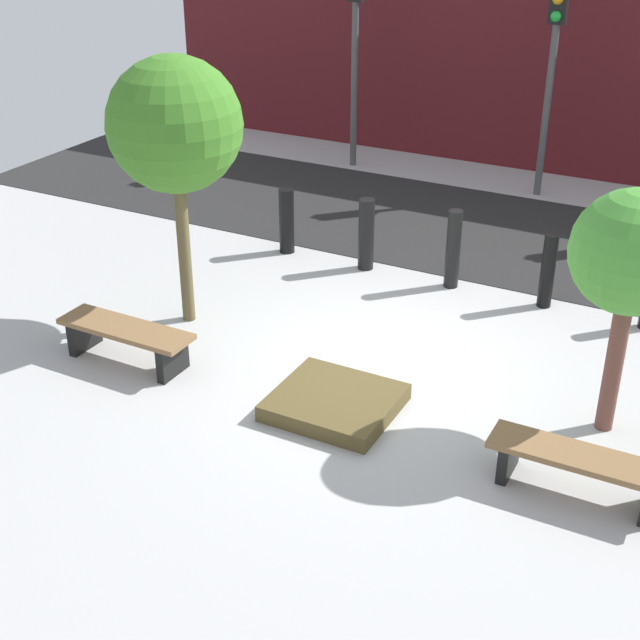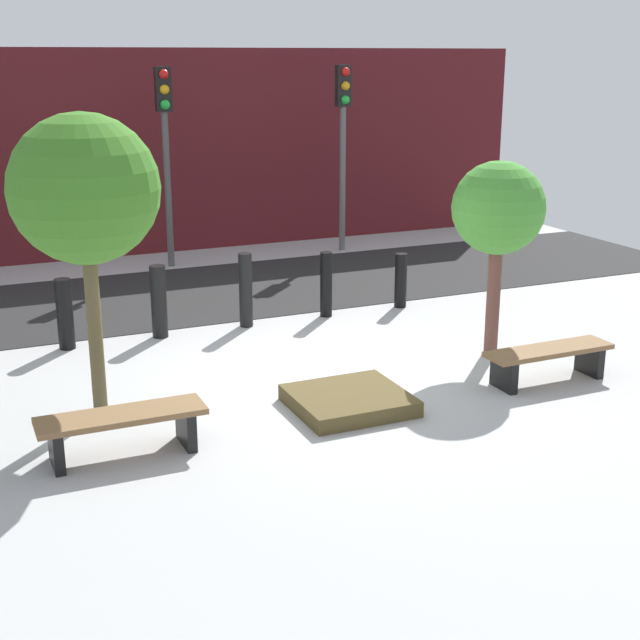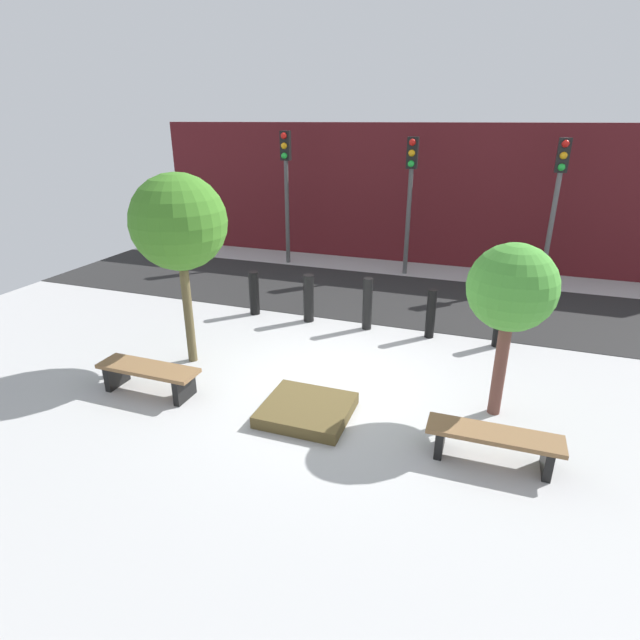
{
  "view_description": "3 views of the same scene",
  "coord_description": "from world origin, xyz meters",
  "px_view_note": "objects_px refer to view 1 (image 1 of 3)",
  "views": [
    {
      "loc": [
        3.54,
        -7.99,
        5.14
      ],
      "look_at": [
        -0.27,
        -0.8,
        0.91
      ],
      "focal_mm": 50.0,
      "sensor_mm": 36.0,
      "label": 1
    },
    {
      "loc": [
        -4.04,
        -9.31,
        3.78
      ],
      "look_at": [
        -0.3,
        -0.87,
        1.03
      ],
      "focal_mm": 50.0,
      "sensor_mm": 36.0,
      "label": 2
    },
    {
      "loc": [
        2.26,
        -6.78,
        4.0
      ],
      "look_at": [
        0.12,
        -0.74,
        1.42
      ],
      "focal_mm": 28.0,
      "sensor_mm": 36.0,
      "label": 3
    }
  ],
  "objects_px": {
    "planter_bed": "(335,402)",
    "bollard_far_left": "(287,221)",
    "bench_right": "(579,465)",
    "bollard_right": "(548,271)",
    "bollard_left": "(366,234)",
    "bollard_center": "(453,249)",
    "traffic_light_mid_west": "(554,46)",
    "tree_behind_left_bench": "(175,126)",
    "traffic_light_west": "(355,24)",
    "tree_behind_right_bench": "(633,255)",
    "bench_left": "(126,337)"
  },
  "relations": [
    {
      "from": "bench_right",
      "to": "bollard_far_left",
      "type": "xyz_separation_m",
      "value": [
        -5.1,
        3.64,
        0.18
      ]
    },
    {
      "from": "tree_behind_right_bench",
      "to": "traffic_light_west",
      "type": "bearing_deg",
      "value": 132.48
    },
    {
      "from": "bench_right",
      "to": "bollard_right",
      "type": "height_order",
      "value": "bollard_right"
    },
    {
      "from": "bollard_left",
      "to": "traffic_light_west",
      "type": "bearing_deg",
      "value": 118.23
    },
    {
      "from": "tree_behind_left_bench",
      "to": "bollard_left",
      "type": "relative_size",
      "value": 3.19
    },
    {
      "from": "tree_behind_left_bench",
      "to": "bollard_center",
      "type": "bearing_deg",
      "value": 43.72
    },
    {
      "from": "bollard_right",
      "to": "traffic_light_mid_west",
      "type": "bearing_deg",
      "value": 106.85
    },
    {
      "from": "bollard_left",
      "to": "planter_bed",
      "type": "bearing_deg",
      "value": -69.71
    },
    {
      "from": "bollard_right",
      "to": "traffic_light_mid_west",
      "type": "relative_size",
      "value": 0.27
    },
    {
      "from": "bench_right",
      "to": "bollard_far_left",
      "type": "height_order",
      "value": "bollard_far_left"
    },
    {
      "from": "bollard_center",
      "to": "bollard_left",
      "type": "bearing_deg",
      "value": 180.0
    },
    {
      "from": "tree_behind_right_bench",
      "to": "traffic_light_mid_west",
      "type": "xyz_separation_m",
      "value": [
        -2.56,
        6.65,
        0.59
      ]
    },
    {
      "from": "planter_bed",
      "to": "bollard_left",
      "type": "xyz_separation_m",
      "value": [
        -1.27,
        3.44,
        0.42
      ]
    },
    {
      "from": "tree_behind_right_bench",
      "to": "bollard_left",
      "type": "relative_size",
      "value": 2.47
    },
    {
      "from": "bench_right",
      "to": "bollard_left",
      "type": "relative_size",
      "value": 1.6
    },
    {
      "from": "bench_right",
      "to": "tree_behind_right_bench",
      "type": "relative_size",
      "value": 0.65
    },
    {
      "from": "tree_behind_left_bench",
      "to": "bollard_right",
      "type": "distance_m",
      "value": 4.95
    },
    {
      "from": "tree_behind_right_bench",
      "to": "traffic_light_west",
      "type": "relative_size",
      "value": 0.68
    },
    {
      "from": "bollard_far_left",
      "to": "traffic_light_mid_west",
      "type": "distance_m",
      "value": 5.3
    },
    {
      "from": "bollard_right",
      "to": "traffic_light_west",
      "type": "relative_size",
      "value": 0.27
    },
    {
      "from": "bench_left",
      "to": "traffic_light_mid_west",
      "type": "height_order",
      "value": "traffic_light_mid_west"
    },
    {
      "from": "tree_behind_right_bench",
      "to": "traffic_light_mid_west",
      "type": "height_order",
      "value": "traffic_light_mid_west"
    },
    {
      "from": "bollard_right",
      "to": "bollard_left",
      "type": "bearing_deg",
      "value": 180.0
    },
    {
      "from": "bench_right",
      "to": "traffic_light_mid_west",
      "type": "distance_m",
      "value": 8.53
    },
    {
      "from": "traffic_light_west",
      "to": "bollard_far_left",
      "type": "bearing_deg",
      "value": -76.82
    },
    {
      "from": "planter_bed",
      "to": "bollard_far_left",
      "type": "xyz_separation_m",
      "value": [
        -2.54,
        3.44,
        0.39
      ]
    },
    {
      "from": "bench_right",
      "to": "planter_bed",
      "type": "relative_size",
      "value": 1.31
    },
    {
      "from": "bench_right",
      "to": "traffic_light_mid_west",
      "type": "bearing_deg",
      "value": 107.75
    },
    {
      "from": "planter_bed",
      "to": "bollard_far_left",
      "type": "bearing_deg",
      "value": 126.48
    },
    {
      "from": "bench_right",
      "to": "bollard_right",
      "type": "xyz_separation_m",
      "value": [
        -1.29,
        3.64,
        0.19
      ]
    },
    {
      "from": "bench_left",
      "to": "tree_behind_right_bench",
      "type": "distance_m",
      "value": 5.49
    },
    {
      "from": "tree_behind_left_bench",
      "to": "bollard_center",
      "type": "xyz_separation_m",
      "value": [
        2.56,
        2.45,
        -1.91
      ]
    },
    {
      "from": "tree_behind_right_bench",
      "to": "planter_bed",
      "type": "bearing_deg",
      "value": -158.78
    },
    {
      "from": "bench_left",
      "to": "traffic_light_mid_west",
      "type": "bearing_deg",
      "value": 72.25
    },
    {
      "from": "bollard_left",
      "to": "bollard_right",
      "type": "bearing_deg",
      "value": 0.0
    },
    {
      "from": "planter_bed",
      "to": "bollard_left",
      "type": "relative_size",
      "value": 1.22
    },
    {
      "from": "tree_behind_left_bench",
      "to": "tree_behind_right_bench",
      "type": "distance_m",
      "value": 5.15
    },
    {
      "from": "bench_left",
      "to": "bollard_left",
      "type": "distance_m",
      "value": 3.86
    },
    {
      "from": "planter_bed",
      "to": "bench_right",
      "type": "bearing_deg",
      "value": -4.47
    },
    {
      "from": "bench_left",
      "to": "bench_right",
      "type": "distance_m",
      "value": 5.12
    },
    {
      "from": "bench_left",
      "to": "tree_behind_left_bench",
      "type": "bearing_deg",
      "value": 90.33
    },
    {
      "from": "bench_left",
      "to": "traffic_light_west",
      "type": "relative_size",
      "value": 0.44
    },
    {
      "from": "bollard_center",
      "to": "bollard_right",
      "type": "xyz_separation_m",
      "value": [
        1.27,
        0.0,
        -0.05
      ]
    },
    {
      "from": "tree_behind_left_bench",
      "to": "bollard_center",
      "type": "distance_m",
      "value": 4.02
    },
    {
      "from": "bollard_far_left",
      "to": "traffic_light_mid_west",
      "type": "relative_size",
      "value": 0.27
    },
    {
      "from": "traffic_light_west",
      "to": "tree_behind_right_bench",
      "type": "bearing_deg",
      "value": -47.52
    },
    {
      "from": "bench_left",
      "to": "tree_behind_left_bench",
      "type": "height_order",
      "value": "tree_behind_left_bench"
    },
    {
      "from": "bollard_left",
      "to": "bollard_far_left",
      "type": "bearing_deg",
      "value": 180.0
    },
    {
      "from": "planter_bed",
      "to": "traffic_light_mid_west",
      "type": "xyz_separation_m",
      "value": [
        0.0,
        7.64,
        2.4
      ]
    },
    {
      "from": "bollard_far_left",
      "to": "bollard_center",
      "type": "height_order",
      "value": "bollard_center"
    }
  ]
}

